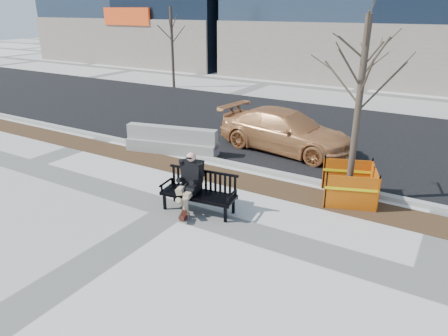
{
  "coord_description": "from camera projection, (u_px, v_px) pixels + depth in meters",
  "views": [
    {
      "loc": [
        6.06,
        -7.56,
        4.93
      ],
      "look_at": [
        0.99,
        0.87,
        1.08
      ],
      "focal_mm": 33.02,
      "sensor_mm": 36.0,
      "label": 1
    }
  ],
  "objects": [
    {
      "name": "sedan",
      "position": [
        285.0,
        150.0,
        15.21
      ],
      "size": [
        5.28,
        2.66,
        1.47
      ],
      "primitive_type": "imported",
      "rotation": [
        0.0,
        0.0,
        1.45
      ],
      "color": "#C6824A",
      "rests_on": "ground"
    },
    {
      "name": "ground",
      "position": [
        174.0,
        210.0,
        10.73
      ],
      "size": [
        120.0,
        120.0,
        0.0
      ],
      "primitive_type": "plane",
      "color": "beige",
      "rests_on": "ground"
    },
    {
      "name": "seated_man",
      "position": [
        191.0,
        208.0,
        10.81
      ],
      "size": [
        0.79,
        1.17,
        1.53
      ],
      "primitive_type": null,
      "rotation": [
        0.0,
        0.0,
        0.13
      ],
      "color": "black",
      "rests_on": "ground"
    },
    {
      "name": "bench",
      "position": [
        199.0,
        211.0,
        10.67
      ],
      "size": [
        2.06,
        0.96,
        1.06
      ],
      "primitive_type": null,
      "rotation": [
        0.0,
        0.0,
        0.13
      ],
      "color": "black",
      "rests_on": "ground"
    },
    {
      "name": "tree_fence",
      "position": [
        347.0,
        200.0,
        11.3
      ],
      "size": [
        2.63,
        2.63,
        5.13
      ],
      "primitive_type": null,
      "rotation": [
        0.0,
        0.0,
        0.35
      ],
      "color": "orange",
      "rests_on": "ground"
    },
    {
      "name": "curb",
      "position": [
        240.0,
        166.0,
        13.54
      ],
      "size": [
        60.0,
        0.25,
        0.12
      ],
      "primitive_type": "cube",
      "color": "#9E9B93",
      "rests_on": "ground"
    },
    {
      "name": "jersey_barrier_left",
      "position": [
        172.0,
        153.0,
        14.96
      ],
      "size": [
        3.46,
        1.44,
        0.97
      ],
      "primitive_type": null,
      "rotation": [
        0.0,
        0.0,
        0.23
      ],
      "color": "gray",
      "rests_on": "ground"
    },
    {
      "name": "asphalt_street",
      "position": [
        299.0,
        130.0,
        17.75
      ],
      "size": [
        60.0,
        10.4,
        0.01
      ],
      "primitive_type": "cube",
      "color": "black",
      "rests_on": "ground"
    },
    {
      "name": "mulch_strip",
      "position": [
        225.0,
        177.0,
        12.81
      ],
      "size": [
        40.0,
        1.2,
        0.02
      ],
      "primitive_type": "cube",
      "color": "#47301C",
      "rests_on": "ground"
    },
    {
      "name": "far_tree_left",
      "position": [
        174.0,
        87.0,
        27.19
      ],
      "size": [
        2.36,
        2.36,
        5.38
      ],
      "primitive_type": null,
      "rotation": [
        0.0,
        0.0,
        -0.21
      ],
      "color": "#493A2F",
      "rests_on": "ground"
    }
  ]
}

